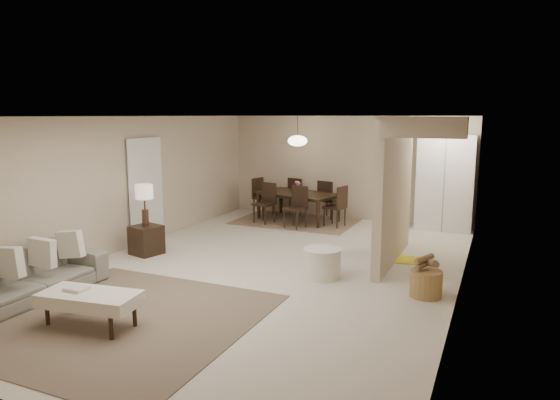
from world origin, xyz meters
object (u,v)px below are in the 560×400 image
at_px(pantry_cabinet, 445,183).
at_px(sofa, 24,276).
at_px(round_pouf, 322,263).
at_px(dining_table, 297,207).
at_px(ottoman_bench, 90,299).
at_px(wicker_basket, 426,284).
at_px(side_table, 146,240).

height_order(pantry_cabinet, sofa, pantry_cabinet).
xyz_separation_m(round_pouf, dining_table, (-1.96, 3.80, 0.11)).
distance_m(ottoman_bench, round_pouf, 3.47).
bearing_deg(wicker_basket, round_pouf, 172.93).
bearing_deg(ottoman_bench, side_table, 108.99).
bearing_deg(wicker_basket, ottoman_bench, -142.98).
distance_m(side_table, dining_table, 4.09).
distance_m(sofa, ottoman_bench, 1.52).
xyz_separation_m(sofa, side_table, (0.05, 2.54, -0.07)).
xyz_separation_m(side_table, wicker_basket, (4.99, -0.16, -0.08)).
height_order(sofa, ottoman_bench, sofa).
height_order(sofa, dining_table, dining_table).
relative_size(round_pouf, wicker_basket, 1.34).
xyz_separation_m(sofa, dining_table, (1.47, 6.37, 0.01)).
relative_size(pantry_cabinet, wicker_basket, 4.72).
relative_size(sofa, wicker_basket, 5.15).
bearing_deg(pantry_cabinet, ottoman_bench, -114.90).
distance_m(ottoman_bench, wicker_basket, 4.45).
xyz_separation_m(ottoman_bench, side_table, (-1.44, 2.84, -0.08)).
bearing_deg(round_pouf, sofa, -143.17).
height_order(wicker_basket, dining_table, dining_table).
height_order(side_table, wicker_basket, side_table).
bearing_deg(side_table, round_pouf, 0.64).
distance_m(round_pouf, dining_table, 4.28).
bearing_deg(dining_table, sofa, -89.00).
relative_size(ottoman_bench, side_table, 2.37).
height_order(ottoman_bench, round_pouf, round_pouf).
distance_m(pantry_cabinet, round_pouf, 4.54).
distance_m(side_table, wicker_basket, 4.99).
bearing_deg(pantry_cabinet, round_pouf, -107.77).
distance_m(round_pouf, wicker_basket, 1.62).
height_order(sofa, round_pouf, sofa).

